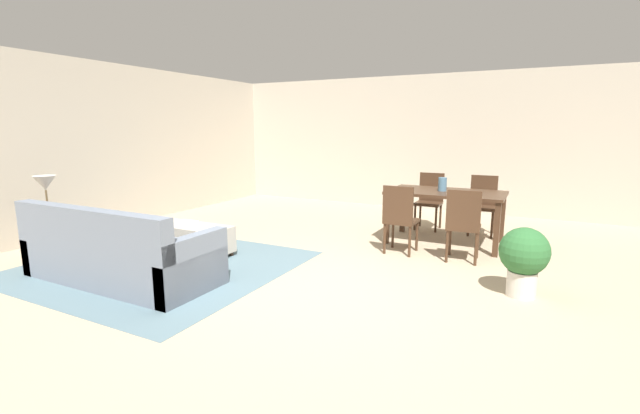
% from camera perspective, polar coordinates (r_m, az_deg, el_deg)
% --- Properties ---
extents(ground_plane, '(10.80, 10.80, 0.00)m').
position_cam_1_polar(ground_plane, '(4.62, 0.72, -10.56)').
color(ground_plane, tan).
extents(wall_back, '(9.00, 0.12, 2.70)m').
position_cam_1_polar(wall_back, '(9.07, 15.18, 8.15)').
color(wall_back, '#BCB2A0').
rests_on(wall_back, ground_plane).
extents(wall_left, '(0.12, 11.00, 2.70)m').
position_cam_1_polar(wall_left, '(7.77, -28.75, 6.91)').
color(wall_left, '#BCB2A0').
rests_on(wall_left, ground_plane).
extents(area_rug, '(3.00, 2.80, 0.01)m').
position_cam_1_polar(area_rug, '(5.65, -20.21, -7.23)').
color(area_rug, slate).
rests_on(area_rug, ground_plane).
extents(couch, '(2.23, 0.89, 0.86)m').
position_cam_1_polar(couch, '(5.21, -25.16, -5.77)').
color(couch, slate).
rests_on(couch, ground_plane).
extents(ottoman_table, '(1.10, 0.47, 0.40)m').
position_cam_1_polar(ottoman_table, '(5.95, -16.56, -3.90)').
color(ottoman_table, '#B7AD9E').
rests_on(ottoman_table, ground_plane).
extents(side_table, '(0.40, 0.40, 0.55)m').
position_cam_1_polar(side_table, '(6.41, -32.11, -2.16)').
color(side_table, brown).
rests_on(side_table, ground_plane).
extents(table_lamp, '(0.26, 0.26, 0.53)m').
position_cam_1_polar(table_lamp, '(6.33, -32.57, 2.49)').
color(table_lamp, brown).
rests_on(table_lamp, side_table).
extents(dining_table, '(1.60, 0.92, 0.76)m').
position_cam_1_polar(dining_table, '(6.44, 16.29, 1.18)').
color(dining_table, '#422B1C').
rests_on(dining_table, ground_plane).
extents(dining_chair_near_left, '(0.41, 0.41, 0.92)m').
position_cam_1_polar(dining_chair_near_left, '(5.76, 10.50, -1.12)').
color(dining_chair_near_left, '#422B1C').
rests_on(dining_chair_near_left, ground_plane).
extents(dining_chair_near_right, '(0.43, 0.43, 0.92)m').
position_cam_1_polar(dining_chair_near_right, '(5.59, 18.43, -1.83)').
color(dining_chair_near_right, '#422B1C').
rests_on(dining_chair_near_right, ground_plane).
extents(dining_chair_far_left, '(0.40, 0.40, 0.92)m').
position_cam_1_polar(dining_chair_far_left, '(7.37, 14.32, 1.24)').
color(dining_chair_far_left, '#422B1C').
rests_on(dining_chair_far_left, ground_plane).
extents(dining_chair_far_right, '(0.42, 0.42, 0.92)m').
position_cam_1_polar(dining_chair_far_right, '(7.22, 20.72, 0.70)').
color(dining_chair_far_right, '#422B1C').
rests_on(dining_chair_far_right, ground_plane).
extents(vase_centerpiece, '(0.12, 0.12, 0.19)m').
position_cam_1_polar(vase_centerpiece, '(6.44, 15.89, 2.91)').
color(vase_centerpiece, slate).
rests_on(vase_centerpiece, dining_table).
extents(book_on_ottoman, '(0.28, 0.22, 0.03)m').
position_cam_1_polar(book_on_ottoman, '(6.03, -17.23, -1.95)').
color(book_on_ottoman, silver).
rests_on(book_on_ottoman, ottoman_table).
extents(potted_plant, '(0.48, 0.48, 0.70)m').
position_cam_1_polar(potted_plant, '(4.72, 25.35, -5.94)').
color(potted_plant, beige).
rests_on(potted_plant, ground_plane).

